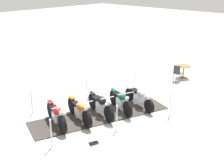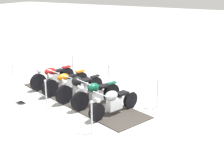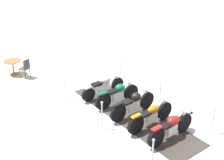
{
  "view_description": "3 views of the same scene",
  "coord_description": "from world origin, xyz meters",
  "px_view_note": "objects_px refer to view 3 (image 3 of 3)",
  "views": [
    {
      "loc": [
        7.94,
        8.14,
        5.73
      ],
      "look_at": [
        -1.42,
        -0.65,
        1.12
      ],
      "focal_mm": 46.31,
      "sensor_mm": 36.0,
      "label": 1
    },
    {
      "loc": [
        -6.68,
        9.54,
        4.5
      ],
      "look_at": [
        -1.06,
        -0.62,
        0.78
      ],
      "focal_mm": 51.09,
      "sensor_mm": 36.0,
      "label": 2
    },
    {
      "loc": [
        5.02,
        -9.15,
        6.62
      ],
      "look_at": [
        -1.38,
        0.6,
        0.93
      ],
      "focal_mm": 49.72,
      "sensor_mm": 36.0,
      "label": 3
    }
  ],
  "objects_px": {
    "motorcycle_forest": "(118,94)",
    "stanchion_right_front": "(213,123)",
    "motorcycle_copper": "(151,115)",
    "cafe_chair_near_table": "(25,67)",
    "motorcycle_black": "(134,103)",
    "stanchion_right_mid": "(160,96)",
    "stanchion_left_mid": "(102,119)",
    "motorcycle_maroon": "(171,127)",
    "cafe_table": "(13,64)",
    "stanchion_left_rear": "(66,92)",
    "motorcycle_chrome": "(104,86)",
    "stanchion_left_front": "(152,158)",
    "info_placard": "(188,111)",
    "stanchion_right_rear": "(121,75)"
  },
  "relations": [
    {
      "from": "motorcycle_copper",
      "to": "info_placard",
      "type": "height_order",
      "value": "motorcycle_copper"
    },
    {
      "from": "motorcycle_copper",
      "to": "cafe_chair_near_table",
      "type": "bearing_deg",
      "value": 103.41
    },
    {
      "from": "stanchion_left_mid",
      "to": "motorcycle_maroon",
      "type": "bearing_deg",
      "value": 18.28
    },
    {
      "from": "cafe_chair_near_table",
      "to": "stanchion_left_front",
      "type": "bearing_deg",
      "value": 158.76
    },
    {
      "from": "info_placard",
      "to": "stanchion_right_mid",
      "type": "bearing_deg",
      "value": -160.56
    },
    {
      "from": "motorcycle_black",
      "to": "info_placard",
      "type": "height_order",
      "value": "motorcycle_black"
    },
    {
      "from": "motorcycle_black",
      "to": "cafe_chair_near_table",
      "type": "bearing_deg",
      "value": 106.27
    },
    {
      "from": "motorcycle_copper",
      "to": "cafe_chair_near_table",
      "type": "xyz_separation_m",
      "value": [
        -7.05,
        0.4,
        0.07
      ]
    },
    {
      "from": "stanchion_right_mid",
      "to": "cafe_table",
      "type": "xyz_separation_m",
      "value": [
        -7.43,
        -1.37,
        0.22
      ]
    },
    {
      "from": "stanchion_right_front",
      "to": "motorcycle_maroon",
      "type": "bearing_deg",
      "value": -132.91
    },
    {
      "from": "motorcycle_forest",
      "to": "cafe_table",
      "type": "distance_m",
      "value": 6.03
    },
    {
      "from": "motorcycle_forest",
      "to": "stanchion_right_mid",
      "type": "bearing_deg",
      "value": -31.0
    },
    {
      "from": "motorcycle_forest",
      "to": "info_placard",
      "type": "bearing_deg",
      "value": -46.05
    },
    {
      "from": "motorcycle_maroon",
      "to": "stanchion_left_front",
      "type": "relative_size",
      "value": 1.94
    },
    {
      "from": "motorcycle_maroon",
      "to": "stanchion_right_front",
      "type": "height_order",
      "value": "stanchion_right_front"
    },
    {
      "from": "motorcycle_black",
      "to": "info_placard",
      "type": "relative_size",
      "value": 5.29
    },
    {
      "from": "motorcycle_forest",
      "to": "stanchion_right_mid",
      "type": "height_order",
      "value": "stanchion_right_mid"
    },
    {
      "from": "motorcycle_forest",
      "to": "motorcycle_chrome",
      "type": "relative_size",
      "value": 0.93
    },
    {
      "from": "motorcycle_forest",
      "to": "stanchion_right_front",
      "type": "relative_size",
      "value": 1.73
    },
    {
      "from": "motorcycle_chrome",
      "to": "stanchion_right_rear",
      "type": "bearing_deg",
      "value": 22.1
    },
    {
      "from": "motorcycle_copper",
      "to": "motorcycle_forest",
      "type": "height_order",
      "value": "motorcycle_copper"
    },
    {
      "from": "motorcycle_chrome",
      "to": "stanchion_right_front",
      "type": "height_order",
      "value": "stanchion_right_front"
    },
    {
      "from": "motorcycle_maroon",
      "to": "cafe_chair_near_table",
      "type": "xyz_separation_m",
      "value": [
        -7.98,
        0.73,
        0.06
      ]
    },
    {
      "from": "motorcycle_black",
      "to": "stanchion_right_mid",
      "type": "height_order",
      "value": "stanchion_right_mid"
    },
    {
      "from": "info_placard",
      "to": "motorcycle_maroon",
      "type": "bearing_deg",
      "value": -67.01
    },
    {
      "from": "stanchion_right_front",
      "to": "cafe_table",
      "type": "xyz_separation_m",
      "value": [
        -9.89,
        -0.51,
        0.17
      ]
    },
    {
      "from": "stanchion_left_mid",
      "to": "cafe_chair_near_table",
      "type": "xyz_separation_m",
      "value": [
        -5.62,
        1.51,
        0.16
      ]
    },
    {
      "from": "motorcycle_copper",
      "to": "stanchion_left_front",
      "type": "relative_size",
      "value": 2.03
    },
    {
      "from": "stanchion_right_mid",
      "to": "motorcycle_chrome",
      "type": "bearing_deg",
      "value": -162.88
    },
    {
      "from": "stanchion_left_rear",
      "to": "cafe_table",
      "type": "relative_size",
      "value": 1.33
    },
    {
      "from": "motorcycle_copper",
      "to": "motorcycle_chrome",
      "type": "height_order",
      "value": "motorcycle_copper"
    },
    {
      "from": "info_placard",
      "to": "cafe_chair_near_table",
      "type": "xyz_separation_m",
      "value": [
        -7.85,
        -1.3,
        0.49
      ]
    },
    {
      "from": "motorcycle_black",
      "to": "cafe_chair_near_table",
      "type": "xyz_separation_m",
      "value": [
        -6.12,
        0.07,
        0.03
      ]
    },
    {
      "from": "stanchion_left_front",
      "to": "cafe_chair_near_table",
      "type": "relative_size",
      "value": 1.1
    },
    {
      "from": "motorcycle_maroon",
      "to": "stanchion_left_mid",
      "type": "distance_m",
      "value": 2.49
    },
    {
      "from": "motorcycle_maroon",
      "to": "stanchion_left_front",
      "type": "bearing_deg",
      "value": -158.46
    },
    {
      "from": "motorcycle_forest",
      "to": "stanchion_right_mid",
      "type": "distance_m",
      "value": 1.77
    },
    {
      "from": "stanchion_left_front",
      "to": "cafe_chair_near_table",
      "type": "distance_m",
      "value": 8.43
    },
    {
      "from": "motorcycle_maroon",
      "to": "motorcycle_black",
      "type": "distance_m",
      "value": 1.97
    },
    {
      "from": "motorcycle_forest",
      "to": "stanchion_right_rear",
      "type": "xyz_separation_m",
      "value": [
        -1.05,
        1.91,
        -0.18
      ]
    },
    {
      "from": "motorcycle_black",
      "to": "cafe_table",
      "type": "relative_size",
      "value": 2.59
    },
    {
      "from": "stanchion_left_rear",
      "to": "info_placard",
      "type": "bearing_deg",
      "value": 22.6
    },
    {
      "from": "stanchion_right_front",
      "to": "stanchion_left_front",
      "type": "xyz_separation_m",
      "value": [
        -0.98,
        -2.81,
        -0.04
      ]
    },
    {
      "from": "stanchion_right_mid",
      "to": "cafe_table",
      "type": "relative_size",
      "value": 1.34
    },
    {
      "from": "motorcycle_copper",
      "to": "stanchion_left_front",
      "type": "xyz_separation_m",
      "value": [
        1.03,
        -1.97,
        -0.13
      ]
    },
    {
      "from": "motorcycle_black",
      "to": "stanchion_left_rear",
      "type": "xyz_separation_m",
      "value": [
        -2.96,
        -0.58,
        -0.12
      ]
    },
    {
      "from": "stanchion_right_mid",
      "to": "stanchion_right_front",
      "type": "bearing_deg",
      "value": -19.27
    },
    {
      "from": "cafe_table",
      "to": "cafe_chair_near_table",
      "type": "xyz_separation_m",
      "value": [
        0.82,
        0.07,
        -0.01
      ]
    },
    {
      "from": "motorcycle_chrome",
      "to": "stanchion_right_mid",
      "type": "height_order",
      "value": "stanchion_right_mid"
    },
    {
      "from": "motorcycle_chrome",
      "to": "cafe_table",
      "type": "xyz_separation_m",
      "value": [
        -5.09,
        -0.65,
        0.08
      ]
    }
  ]
}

